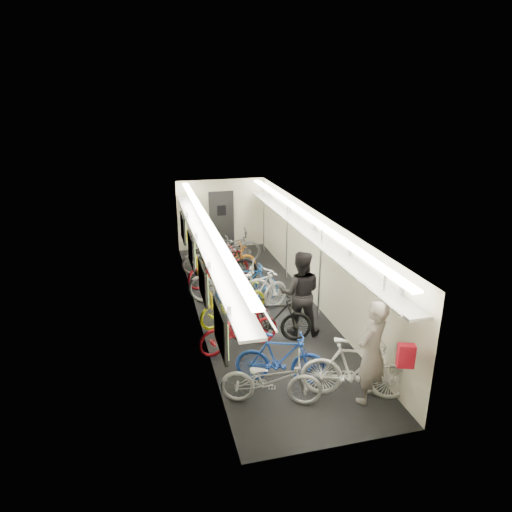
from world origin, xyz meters
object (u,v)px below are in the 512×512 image
bicycle_0 (271,380)px  passenger_near (372,352)px  backpack (406,356)px  passenger_mid (300,293)px  bicycle_1 (281,358)px

bicycle_0 → passenger_near: size_ratio=0.93×
backpack → passenger_near: bearing=123.0°
passenger_near → passenger_mid: passenger_mid is taller
bicycle_0 → passenger_near: bearing=-82.8°
bicycle_0 → backpack: 2.28m
passenger_near → backpack: bearing=71.8°
bicycle_1 → passenger_mid: size_ratio=0.88×
passenger_near → passenger_mid: 2.62m
bicycle_0 → backpack: backpack is taller
passenger_near → passenger_mid: (-0.37, 2.59, 0.02)m
bicycle_1 → passenger_near: bearing=-102.5°
bicycle_0 → backpack: size_ratio=4.62×
passenger_mid → backpack: 3.36m
bicycle_1 → passenger_mid: 2.03m
bicycle_1 → passenger_near: size_ratio=0.89×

